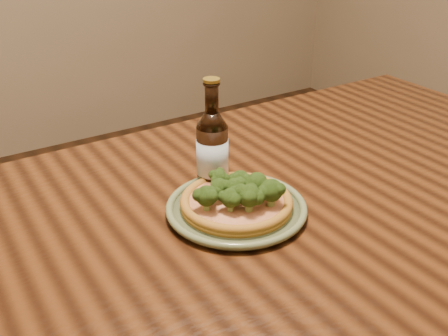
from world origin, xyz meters
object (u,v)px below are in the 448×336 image
plate (236,208)px  beer_bottle (212,150)px  table (276,237)px  pizza (237,199)px

plate → beer_bottle: size_ratio=1.15×
plate → beer_bottle: beer_bottle is taller
table → plate: bearing=179.7°
table → beer_bottle: size_ratio=6.94×
plate → pizza: size_ratio=1.26×
table → pizza: (-0.10, -0.00, 0.12)m
plate → beer_bottle: (0.01, 0.11, 0.08)m
beer_bottle → pizza: bearing=-75.0°
pizza → table: bearing=1.2°
table → pizza: pizza is taller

